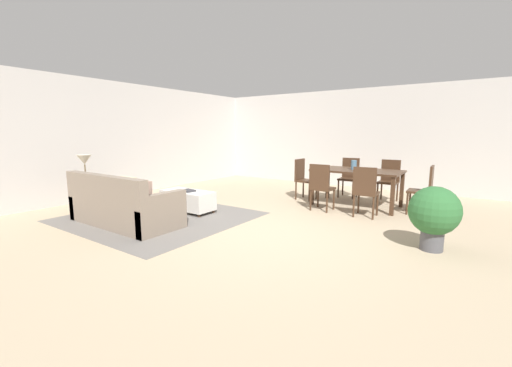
{
  "coord_description": "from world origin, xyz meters",
  "views": [
    {
      "loc": [
        2.69,
        -4.05,
        1.52
      ],
      "look_at": [
        -0.72,
        0.86,
        0.57
      ],
      "focal_mm": 22.63,
      "sensor_mm": 36.0,
      "label": 1
    }
  ],
  "objects_px": {
    "table_lamp": "(84,161)",
    "dining_chair_near_left": "(321,185)",
    "book_on_ottoman": "(188,191)",
    "side_table": "(87,189)",
    "dining_chair_head_west": "(303,177)",
    "ottoman_table": "(188,200)",
    "couch": "(123,207)",
    "potted_plant": "(434,213)",
    "vase_centerpiece": "(354,165)",
    "dining_chair_head_east": "(425,187)",
    "dining_chair_far_right": "(389,178)",
    "dining_table": "(357,174)",
    "dining_chair_near_right": "(365,189)",
    "dining_chair_far_left": "(349,175)"
  },
  "relations": [
    {
      "from": "couch",
      "to": "table_lamp",
      "type": "distance_m",
      "value": 1.49
    },
    {
      "from": "side_table",
      "to": "book_on_ottoman",
      "type": "xyz_separation_m",
      "value": [
        1.61,
        1.09,
        -0.03
      ]
    },
    {
      "from": "side_table",
      "to": "dining_chair_near_right",
      "type": "bearing_deg",
      "value": 30.34
    },
    {
      "from": "dining_chair_near_left",
      "to": "vase_centerpiece",
      "type": "relative_size",
      "value": 4.81
    },
    {
      "from": "ottoman_table",
      "to": "potted_plant",
      "type": "distance_m",
      "value": 4.17
    },
    {
      "from": "couch",
      "to": "dining_chair_near_right",
      "type": "xyz_separation_m",
      "value": [
        3.18,
        2.74,
        0.22
      ]
    },
    {
      "from": "dining_chair_far_right",
      "to": "vase_centerpiece",
      "type": "distance_m",
      "value": 1.08
    },
    {
      "from": "dining_chair_far_right",
      "to": "potted_plant",
      "type": "height_order",
      "value": "dining_chair_far_right"
    },
    {
      "from": "couch",
      "to": "dining_chair_head_east",
      "type": "relative_size",
      "value": 2.2
    },
    {
      "from": "couch",
      "to": "dining_chair_near_right",
      "type": "bearing_deg",
      "value": 40.7
    },
    {
      "from": "potted_plant",
      "to": "vase_centerpiece",
      "type": "bearing_deg",
      "value": 130.67
    },
    {
      "from": "dining_chair_near_right",
      "to": "book_on_ottoman",
      "type": "distance_m",
      "value": 3.28
    },
    {
      "from": "dining_chair_far_left",
      "to": "potted_plant",
      "type": "relative_size",
      "value": 1.09
    },
    {
      "from": "table_lamp",
      "to": "dining_chair_far_left",
      "type": "xyz_separation_m",
      "value": [
        3.62,
        4.35,
        -0.47
      ]
    },
    {
      "from": "table_lamp",
      "to": "dining_chair_near_left",
      "type": "bearing_deg",
      "value": 35.93
    },
    {
      "from": "ottoman_table",
      "to": "table_lamp",
      "type": "bearing_deg",
      "value": -144.24
    },
    {
      "from": "ottoman_table",
      "to": "dining_chair_far_right",
      "type": "relative_size",
      "value": 1.16
    },
    {
      "from": "table_lamp",
      "to": "dining_chair_near_left",
      "type": "relative_size",
      "value": 0.57
    },
    {
      "from": "side_table",
      "to": "dining_chair_near_left",
      "type": "height_order",
      "value": "dining_chair_near_left"
    },
    {
      "from": "dining_chair_head_west",
      "to": "couch",
      "type": "bearing_deg",
      "value": -113.11
    },
    {
      "from": "dining_chair_head_east",
      "to": "vase_centerpiece",
      "type": "distance_m",
      "value": 1.38
    },
    {
      "from": "table_lamp",
      "to": "potted_plant",
      "type": "distance_m",
      "value": 5.92
    },
    {
      "from": "couch",
      "to": "ottoman_table",
      "type": "xyz_separation_m",
      "value": [
        0.24,
        1.23,
        -0.07
      ]
    },
    {
      "from": "dining_chair_near_left",
      "to": "book_on_ottoman",
      "type": "bearing_deg",
      "value": -142.69
    },
    {
      "from": "dining_chair_head_east",
      "to": "potted_plant",
      "type": "distance_m",
      "value": 2.02
    },
    {
      "from": "dining_chair_far_left",
      "to": "book_on_ottoman",
      "type": "distance_m",
      "value": 3.83
    },
    {
      "from": "dining_chair_head_east",
      "to": "book_on_ottoman",
      "type": "distance_m",
      "value": 4.43
    },
    {
      "from": "dining_table",
      "to": "dining_chair_head_east",
      "type": "height_order",
      "value": "dining_chair_head_east"
    },
    {
      "from": "dining_chair_near_left",
      "to": "dining_chair_far_left",
      "type": "bearing_deg",
      "value": 90.82
    },
    {
      "from": "dining_table",
      "to": "couch",
      "type": "bearing_deg",
      "value": -127.69
    },
    {
      "from": "dining_chair_head_east",
      "to": "ottoman_table",
      "type": "bearing_deg",
      "value": -148.17
    },
    {
      "from": "dining_chair_far_left",
      "to": "dining_chair_head_west",
      "type": "distance_m",
      "value": 1.16
    },
    {
      "from": "side_table",
      "to": "dining_chair_head_west",
      "type": "relative_size",
      "value": 0.63
    },
    {
      "from": "dining_chair_far_left",
      "to": "vase_centerpiece",
      "type": "bearing_deg",
      "value": -66.66
    },
    {
      "from": "table_lamp",
      "to": "book_on_ottoman",
      "type": "relative_size",
      "value": 2.02
    },
    {
      "from": "ottoman_table",
      "to": "couch",
      "type": "bearing_deg",
      "value": -101.22
    },
    {
      "from": "ottoman_table",
      "to": "potted_plant",
      "type": "bearing_deg",
      "value": 4.89
    },
    {
      "from": "side_table",
      "to": "table_lamp",
      "type": "xyz_separation_m",
      "value": [
        0.0,
        -0.0,
        0.53
      ]
    },
    {
      "from": "dining_chair_near_right",
      "to": "vase_centerpiece",
      "type": "distance_m",
      "value": 1.02
    },
    {
      "from": "dining_chair_near_right",
      "to": "side_table",
      "type": "bearing_deg",
      "value": -149.66
    },
    {
      "from": "dining_chair_head_east",
      "to": "vase_centerpiece",
      "type": "height_order",
      "value": "vase_centerpiece"
    },
    {
      "from": "couch",
      "to": "dining_table",
      "type": "height_order",
      "value": "couch"
    },
    {
      "from": "vase_centerpiece",
      "to": "book_on_ottoman",
      "type": "relative_size",
      "value": 0.74
    },
    {
      "from": "ottoman_table",
      "to": "dining_chair_near_left",
      "type": "bearing_deg",
      "value": 36.06
    },
    {
      "from": "dining_chair_far_left",
      "to": "dining_table",
      "type": "bearing_deg",
      "value": -62.63
    },
    {
      "from": "vase_centerpiece",
      "to": "potted_plant",
      "type": "relative_size",
      "value": 0.23
    },
    {
      "from": "dining_chair_head_east",
      "to": "potted_plant",
      "type": "xyz_separation_m",
      "value": [
        0.37,
        -1.99,
        -0.02
      ]
    },
    {
      "from": "dining_chair_head_west",
      "to": "ottoman_table",
      "type": "bearing_deg",
      "value": -118.62
    },
    {
      "from": "dining_chair_far_left",
      "to": "couch",
      "type": "bearing_deg",
      "value": -117.38
    },
    {
      "from": "dining_chair_far_right",
      "to": "potted_plant",
      "type": "distance_m",
      "value": 3.11
    }
  ]
}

